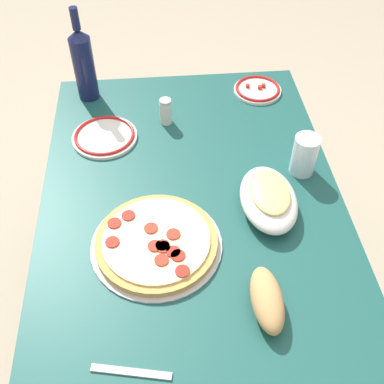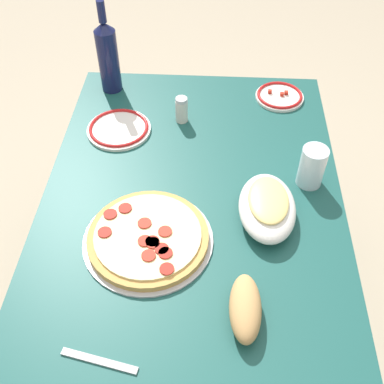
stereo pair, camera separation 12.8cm
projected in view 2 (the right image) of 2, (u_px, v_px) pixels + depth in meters
The scene contains 11 objects.
ground_plane at pixel (192, 323), 1.83m from camera, with size 8.00×8.00×0.00m, color tan.
dining_table at pixel (192, 228), 1.40m from camera, with size 1.22×0.83×0.72m.
pepperoni_pizza at pixel (148, 238), 1.20m from camera, with size 0.33×0.33×0.03m.
baked_pasta_dish at pixel (267, 206), 1.24m from camera, with size 0.24×0.15×0.08m.
wine_bottle at pixel (108, 56), 1.57m from camera, with size 0.07×0.07×0.32m.
water_glass at pixel (312, 167), 1.31m from camera, with size 0.07×0.07×0.12m, color silver.
side_plate_near at pixel (119, 129), 1.50m from camera, with size 0.20×0.20×0.02m.
side_plate_far at pixel (280, 96), 1.62m from camera, with size 0.16×0.16×0.02m.
bread_loaf at pixel (245, 308), 1.04m from camera, with size 0.17×0.07×0.07m, color tan.
spice_shaker at pixel (182, 110), 1.51m from camera, with size 0.04×0.04×0.09m.
fork_left at pixel (99, 361), 0.99m from camera, with size 0.17×0.02×0.01m, color #B7B7BC.
Camera 2 is at (-0.88, -0.05, 1.69)m, focal length 44.32 mm.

